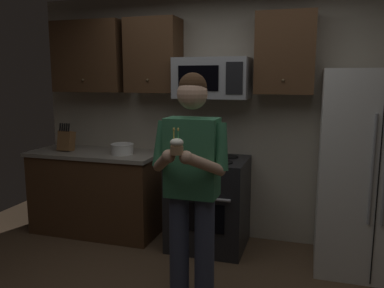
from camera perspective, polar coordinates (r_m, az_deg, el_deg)
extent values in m
cube|color=#B7AD99|center=(4.22, 5.82, 3.80)|extent=(4.40, 0.10, 2.60)
cube|color=black|center=(4.06, 2.42, -8.55)|extent=(0.76, 0.66, 0.92)
cube|color=black|center=(3.76, 1.10, -10.66)|extent=(0.48, 0.01, 0.28)
cylinder|color=#99999E|center=(3.68, 1.00, -7.86)|extent=(0.60, 0.03, 0.03)
cylinder|color=black|center=(3.85, -0.65, -2.34)|extent=(0.18, 0.18, 0.01)
cylinder|color=black|center=(3.76, 4.59, -2.66)|extent=(0.18, 0.18, 0.01)
cylinder|color=black|center=(4.12, 0.54, -1.57)|extent=(0.18, 0.18, 0.01)
cylinder|color=black|center=(4.03, 5.45, -1.85)|extent=(0.18, 0.18, 0.01)
cube|color=#9EA0A5|center=(3.97, 3.00, 9.54)|extent=(0.74, 0.40, 0.40)
cube|color=black|center=(3.80, 0.90, 9.55)|extent=(0.40, 0.01, 0.24)
cube|color=black|center=(3.71, 6.16, 9.50)|extent=(0.16, 0.01, 0.30)
cube|color=white|center=(3.82, 24.69, -3.74)|extent=(0.90, 0.72, 1.80)
cylinder|color=gray|center=(3.43, 24.78, -3.48)|extent=(0.02, 0.02, 0.90)
cube|color=black|center=(3.47, 25.46, -5.09)|extent=(0.01, 0.01, 1.74)
cube|color=#4C301C|center=(4.57, -14.50, 12.15)|extent=(0.80, 0.34, 0.76)
sphere|color=brown|center=(4.41, -15.60, 8.95)|extent=(0.03, 0.03, 0.03)
cube|color=#4C301C|center=(4.23, -5.59, 12.63)|extent=(0.55, 0.34, 0.76)
sphere|color=brown|center=(4.06, -6.52, 9.21)|extent=(0.03, 0.03, 0.03)
cube|color=#4C301C|center=(3.92, 13.45, 12.67)|extent=(0.55, 0.34, 0.76)
sphere|color=brown|center=(3.73, 13.11, 9.00)|extent=(0.03, 0.03, 0.03)
cube|color=#4C301C|center=(4.57, -13.61, -6.99)|extent=(1.40, 0.62, 0.88)
cube|color=gray|center=(4.46, -13.85, -1.32)|extent=(1.44, 0.66, 0.04)
cube|color=brown|center=(4.58, -17.82, 0.43)|extent=(0.16, 0.15, 0.24)
cylinder|color=black|center=(4.57, -18.63, 2.34)|extent=(0.02, 0.04, 0.09)
cylinder|color=black|center=(4.56, -18.35, 2.33)|extent=(0.02, 0.04, 0.09)
cylinder|color=black|center=(4.54, -18.06, 2.32)|extent=(0.02, 0.04, 0.09)
cylinder|color=black|center=(4.52, -17.78, 2.31)|extent=(0.02, 0.04, 0.09)
cylinder|color=black|center=(4.51, -17.49, 2.30)|extent=(0.02, 0.04, 0.09)
cylinder|color=white|center=(4.24, -10.11, -0.75)|extent=(0.24, 0.24, 0.11)
torus|color=white|center=(4.23, -10.13, -0.04)|extent=(0.25, 0.25, 0.01)
cylinder|color=#383F59|center=(3.11, -1.86, -14.98)|extent=(0.15, 0.15, 0.86)
cylinder|color=#383F59|center=(3.06, 1.82, -15.43)|extent=(0.15, 0.15, 0.86)
cube|color=#33724C|center=(2.86, -0.04, -1.98)|extent=(0.38, 0.22, 0.58)
sphere|color=tan|center=(2.80, -0.04, 7.29)|extent=(0.22, 0.22, 0.22)
sphere|color=#382314|center=(2.81, 0.02, 8.31)|extent=(0.20, 0.20, 0.20)
cylinder|color=#33724C|center=(2.88, -4.49, 0.03)|extent=(0.15, 0.18, 0.35)
cylinder|color=tan|center=(2.73, -4.24, -2.58)|extent=(0.26, 0.33, 0.21)
sphere|color=tan|center=(2.56, -3.43, -1.80)|extent=(0.09, 0.09, 0.09)
cylinder|color=#33724C|center=(2.75, 4.26, -0.43)|extent=(0.15, 0.18, 0.35)
cylinder|color=tan|center=(2.64, 1.86, -2.99)|extent=(0.26, 0.33, 0.21)
sphere|color=tan|center=(2.53, -0.88, -1.96)|extent=(0.09, 0.09, 0.09)
cylinder|color=#A87F56|center=(2.52, -2.32, -0.91)|extent=(0.08, 0.08, 0.06)
ellipsoid|color=white|center=(2.51, -2.33, 0.21)|extent=(0.09, 0.09, 0.06)
cylinder|color=#4CBF66|center=(2.50, -2.02, 1.26)|extent=(0.01, 0.01, 0.06)
ellipsoid|color=#FFD159|center=(2.49, -2.03, 2.12)|extent=(0.01, 0.01, 0.02)
cylinder|color=#F2D84C|center=(2.51, -2.66, 1.29)|extent=(0.01, 0.01, 0.06)
ellipsoid|color=#FFD159|center=(2.50, -2.66, 2.14)|extent=(0.01, 0.01, 0.02)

